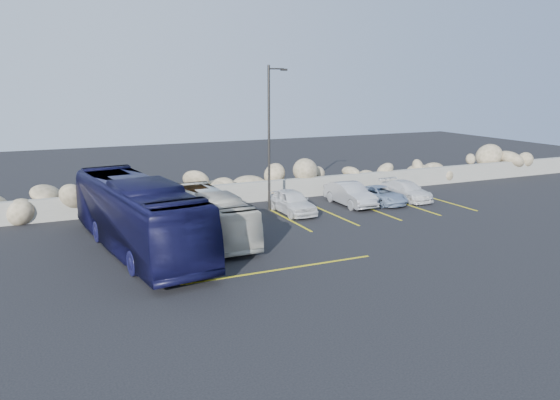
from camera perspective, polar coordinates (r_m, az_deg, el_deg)
name	(u,v)px	position (r m, az deg, el deg)	size (l,w,h in m)	color
ground	(306,267)	(21.56, 2.78, -7.05)	(90.00, 90.00, 0.00)	black
seawall	(213,195)	(32.17, -6.99, 0.48)	(60.00, 0.40, 1.20)	gray
riprap_pile	(207,180)	(33.16, -7.65, 2.05)	(54.00, 2.80, 2.60)	#867957
parking_lines	(337,222)	(28.38, 6.01, -2.32)	(18.16, 9.36, 0.01)	gold
lamppost	(270,134)	(30.17, -1.06, 6.89)	(1.14, 0.18, 8.00)	#292725
vintage_bus	(213,215)	(25.52, -7.02, -1.54)	(1.80, 7.71, 2.15)	beige
tour_coach	(138,215)	(24.02, -14.66, -1.51)	(2.64, 11.30, 3.15)	black
car_a	(292,202)	(30.02, 1.26, -0.17)	(1.55, 3.85, 1.31)	silver
car_b	(350,194)	(32.21, 7.34, 0.61)	(1.41, 4.04, 1.33)	#A4A5A9
car_c	(406,191)	(34.43, 13.05, 0.97)	(1.58, 3.88, 1.13)	silver
car_d	(381,195)	(33.05, 10.50, 0.53)	(1.70, 3.69, 1.02)	#7B90AF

